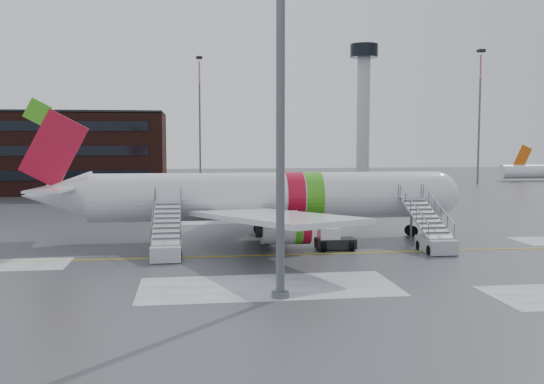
{
  "coord_description": "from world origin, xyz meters",
  "views": [
    {
      "loc": [
        -10.22,
        -42.12,
        7.95
      ],
      "look_at": [
        -3.9,
        3.82,
        4.0
      ],
      "focal_mm": 40.0,
      "sensor_mm": 36.0,
      "label": 1
    }
  ],
  "objects": [
    {
      "name": "control_tower",
      "position": [
        30.0,
        95.0,
        18.75
      ],
      "size": [
        6.4,
        6.4,
        30.0
      ],
      "color": "#B2B5BA",
      "rests_on": "ground"
    },
    {
      "name": "light_mast_near",
      "position": [
        -5.7,
        -12.32,
        12.35
      ],
      "size": [
        1.2,
        1.2,
        23.77
      ],
      "color": "#595B60",
      "rests_on": "ground"
    },
    {
      "name": "airliner",
      "position": [
        -4.85,
        5.82,
        3.42
      ],
      "size": [
        35.03,
        32.97,
        11.18
      ],
      "color": "silver",
      "rests_on": "ground"
    },
    {
      "name": "ground",
      "position": [
        0.0,
        0.0,
        0.0
      ],
      "size": [
        260.0,
        260.0,
        0.0
      ],
      "primitive_type": "plane",
      "color": "#494C4F",
      "rests_on": "ground"
    },
    {
      "name": "light_mast_far_n",
      "position": [
        -8.0,
        78.0,
        13.84
      ],
      "size": [
        1.2,
        1.2,
        24.25
      ],
      "color": "#595B60",
      "rests_on": "ground"
    },
    {
      "name": "airstair_aft",
      "position": [
        -11.79,
        -0.72,
        1.06
      ],
      "size": [
        2.05,
        7.7,
        3.48
      ],
      "color": "#B8BBC0",
      "rests_on": "ground"
    },
    {
      "name": "light_mast_far_ne",
      "position": [
        42.0,
        62.0,
        13.84
      ],
      "size": [
        1.2,
        1.2,
        24.25
      ],
      "color": "#595B60",
      "rests_on": "ground"
    },
    {
      "name": "airstair_fwd",
      "position": [
        7.2,
        -0.72,
        1.06
      ],
      "size": [
        2.05,
        7.7,
        3.48
      ],
      "color": "#A4A6AB",
      "rests_on": "ground"
    },
    {
      "name": "pushback_tug",
      "position": [
        0.15,
        0.59,
        0.72
      ],
      "size": [
        2.9,
        2.2,
        1.64
      ],
      "color": "black",
      "rests_on": "ground"
    }
  ]
}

